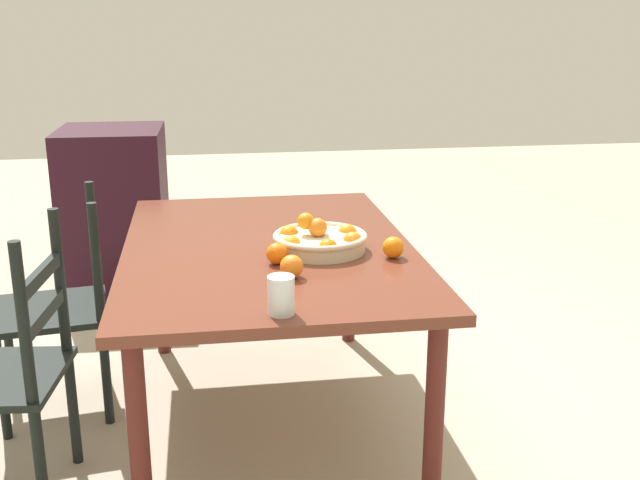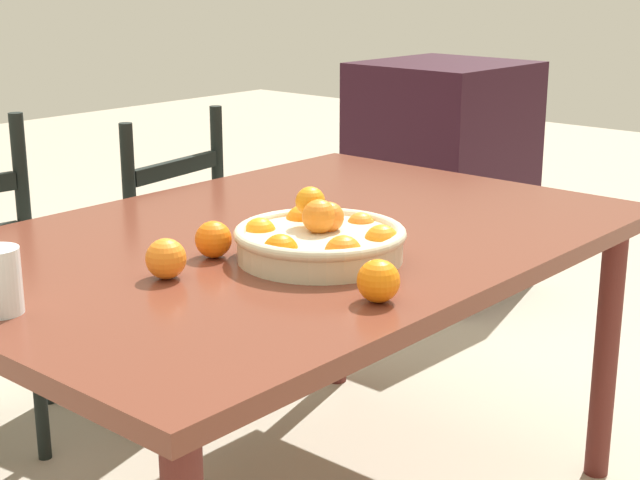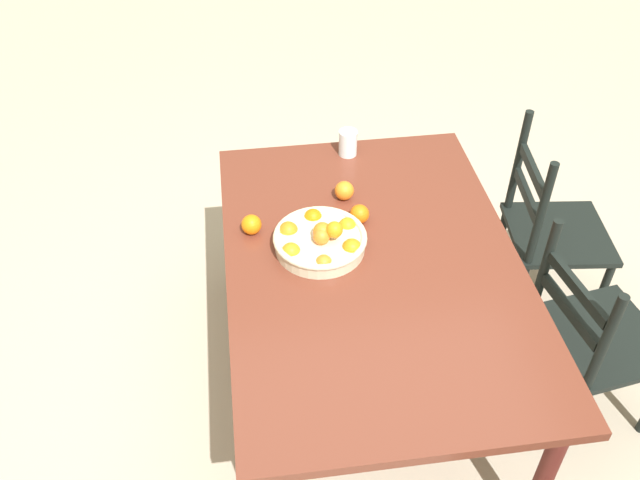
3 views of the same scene
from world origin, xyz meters
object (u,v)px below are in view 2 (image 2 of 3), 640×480
chair_by_cabinet (142,267)px  cabinet (441,178)px  dining_table (288,263)px  orange_loose_1 (213,239)px  orange_loose_0 (378,281)px  orange_loose_2 (166,259)px  fruit_bowl (320,239)px

chair_by_cabinet → cabinet: 1.48m
dining_table → orange_loose_1: orange_loose_1 is taller
orange_loose_0 → orange_loose_2: 0.41m
chair_by_cabinet → orange_loose_2: bearing=46.0°
dining_table → orange_loose_1: size_ratio=21.11×
dining_table → cabinet: size_ratio=1.70×
orange_loose_0 → orange_loose_1: orange_loose_0 is taller
orange_loose_0 → orange_loose_1: bearing=90.9°
orange_loose_0 → orange_loose_2: (-0.16, 0.38, 0.00)m
chair_by_cabinet → orange_loose_1: bearing=52.3°
dining_table → orange_loose_1: 0.26m
dining_table → orange_loose_2: orange_loose_2 is taller
chair_by_cabinet → fruit_bowl: bearing=63.2°
cabinet → fruit_bowl: (-1.81, -0.92, 0.30)m
dining_table → chair_by_cabinet: (0.22, 0.81, -0.23)m
chair_by_cabinet → orange_loose_2: 1.10m
cabinet → chair_by_cabinet: bearing=178.9°
chair_by_cabinet → orange_loose_0: size_ratio=11.69×
dining_table → chair_by_cabinet: size_ratio=1.76×
chair_by_cabinet → orange_loose_2: chair_by_cabinet is taller
cabinet → fruit_bowl: bearing=-151.5°
cabinet → orange_loose_1: (-1.94, -0.75, 0.30)m
fruit_bowl → orange_loose_2: (-0.28, 0.14, -0.00)m
chair_by_cabinet → cabinet: size_ratio=0.96×
fruit_bowl → dining_table: bearing=60.9°
dining_table → orange_loose_0: orange_loose_0 is taller
cabinet → orange_loose_2: cabinet is taller
fruit_bowl → orange_loose_1: bearing=127.4°
cabinet → orange_loose_2: 2.25m
orange_loose_1 → chair_by_cabinet: bearing=60.9°
chair_by_cabinet → cabinet: bearing=168.8°
fruit_bowl → orange_loose_0: (-0.12, -0.24, -0.00)m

